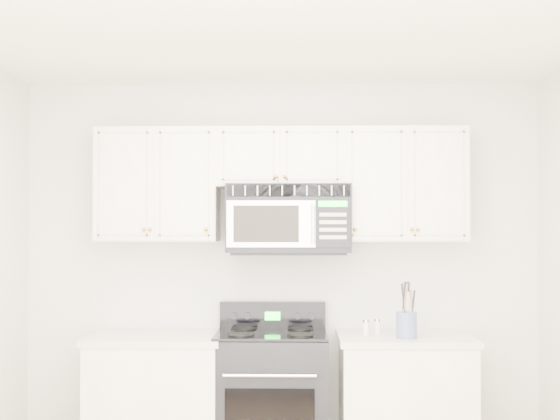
{
  "coord_description": "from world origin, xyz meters",
  "views": [
    {
      "loc": [
        0.11,
        -3.6,
        1.63
      ],
      "look_at": [
        0.0,
        1.3,
        1.72
      ],
      "focal_mm": 50.0,
      "sensor_mm": 36.0,
      "label": 1
    }
  ],
  "objects": [
    {
      "name": "shaker_pepper",
      "position": [
        0.63,
        1.46,
        0.97
      ],
      "size": [
        0.04,
        0.04,
        0.1
      ],
      "color": "silver",
      "rests_on": "base_cabinet_right"
    },
    {
      "name": "upper_cabinets",
      "position": [
        -0.0,
        1.58,
        1.93
      ],
      "size": [
        2.44,
        0.37,
        0.75
      ],
      "color": "white",
      "rests_on": "ground"
    },
    {
      "name": "room",
      "position": [
        0.0,
        0.0,
        1.3
      ],
      "size": [
        3.51,
        3.51,
        2.61
      ],
      "color": "olive",
      "rests_on": "ground"
    },
    {
      "name": "base_cabinet_left",
      "position": [
        -0.8,
        1.44,
        0.43
      ],
      "size": [
        0.86,
        0.65,
        0.92
      ],
      "color": "white",
      "rests_on": "ground"
    },
    {
      "name": "microwave",
      "position": [
        0.05,
        1.54,
        1.67
      ],
      "size": [
        0.81,
        0.45,
        0.45
      ],
      "color": "black",
      "rests_on": "ground"
    },
    {
      "name": "base_cabinet_right",
      "position": [
        0.8,
        1.44,
        0.43
      ],
      "size": [
        0.86,
        0.65,
        0.92
      ],
      "color": "white",
      "rests_on": "ground"
    },
    {
      "name": "range",
      "position": [
        -0.06,
        1.45,
        0.48
      ],
      "size": [
        0.72,
        0.65,
        1.11
      ],
      "color": "black",
      "rests_on": "ground"
    },
    {
      "name": "shaker_salt",
      "position": [
        0.55,
        1.41,
        0.97
      ],
      "size": [
        0.04,
        0.04,
        0.1
      ],
      "color": "silver",
      "rests_on": "base_cabinet_right"
    },
    {
      "name": "utensil_crock",
      "position": [
        0.79,
        1.31,
        1.01
      ],
      "size": [
        0.13,
        0.13,
        0.35
      ],
      "color": "#4C5B89",
      "rests_on": "base_cabinet_right"
    }
  ]
}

